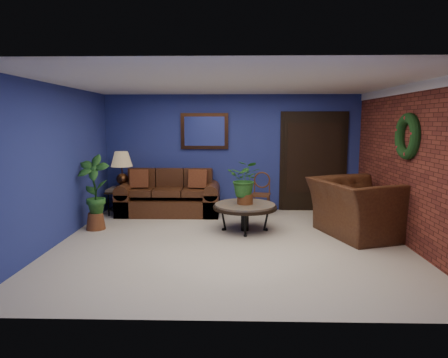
{
  "coord_description": "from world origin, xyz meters",
  "views": [
    {
      "loc": [
        0.04,
        -6.14,
        1.92
      ],
      "look_at": [
        -0.13,
        0.55,
        0.96
      ],
      "focal_mm": 32.0,
      "sensor_mm": 36.0,
      "label": 1
    }
  ],
  "objects_px": {
    "table_lamp": "(122,165)",
    "side_chair": "(261,190)",
    "end_table": "(123,194)",
    "armchair": "(359,208)",
    "coffee_table": "(245,207)",
    "sofa": "(170,199)"
  },
  "relations": [
    {
      "from": "end_table",
      "to": "table_lamp",
      "type": "height_order",
      "value": "table_lamp"
    },
    {
      "from": "coffee_table",
      "to": "table_lamp",
      "type": "xyz_separation_m",
      "value": [
        -2.53,
        1.28,
        0.6
      ]
    },
    {
      "from": "sofa",
      "to": "armchair",
      "type": "distance_m",
      "value": 3.81
    },
    {
      "from": "coffee_table",
      "to": "sofa",
      "type": "bearing_deg",
      "value": 139.77
    },
    {
      "from": "sofa",
      "to": "coffee_table",
      "type": "distance_m",
      "value": 2.03
    },
    {
      "from": "coffee_table",
      "to": "table_lamp",
      "type": "distance_m",
      "value": 2.9
    },
    {
      "from": "table_lamp",
      "to": "armchair",
      "type": "bearing_deg",
      "value": -19.07
    },
    {
      "from": "side_chair",
      "to": "coffee_table",
      "type": "bearing_deg",
      "value": -95.06
    },
    {
      "from": "armchair",
      "to": "coffee_table",
      "type": "bearing_deg",
      "value": 64.13
    },
    {
      "from": "end_table",
      "to": "side_chair",
      "type": "distance_m",
      "value": 2.91
    },
    {
      "from": "table_lamp",
      "to": "end_table",
      "type": "bearing_deg",
      "value": 180.0
    },
    {
      "from": "table_lamp",
      "to": "coffee_table",
      "type": "bearing_deg",
      "value": -26.86
    },
    {
      "from": "table_lamp",
      "to": "side_chair",
      "type": "height_order",
      "value": "table_lamp"
    },
    {
      "from": "coffee_table",
      "to": "side_chair",
      "type": "xyz_separation_m",
      "value": [
        0.38,
        1.35,
        0.07
      ]
    },
    {
      "from": "table_lamp",
      "to": "armchair",
      "type": "distance_m",
      "value": 4.74
    },
    {
      "from": "table_lamp",
      "to": "side_chair",
      "type": "distance_m",
      "value": 2.96
    },
    {
      "from": "sofa",
      "to": "coffee_table",
      "type": "relative_size",
      "value": 1.85
    },
    {
      "from": "sofa",
      "to": "side_chair",
      "type": "xyz_separation_m",
      "value": [
        1.93,
        0.03,
        0.19
      ]
    },
    {
      "from": "side_chair",
      "to": "end_table",
      "type": "bearing_deg",
      "value": -168.1
    },
    {
      "from": "sofa",
      "to": "coffee_table",
      "type": "height_order",
      "value": "sofa"
    },
    {
      "from": "end_table",
      "to": "table_lamp",
      "type": "bearing_deg",
      "value": 0.0
    },
    {
      "from": "sofa",
      "to": "end_table",
      "type": "height_order",
      "value": "sofa"
    }
  ]
}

